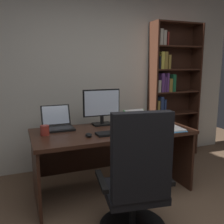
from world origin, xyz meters
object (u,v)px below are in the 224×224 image
pen (132,125)px  coffee_mug (45,130)px  computer_mouse (89,135)px  bookshelf (169,94)px  laptop (58,124)px  office_chair (137,186)px  notepad (130,126)px  monitor (102,107)px  keyboard (116,133)px  open_binder (162,129)px  desk (110,144)px  reading_stand_with_book (137,115)px

pen → coffee_mug: size_ratio=1.35×
coffee_mug → pen: bearing=0.4°
computer_mouse → bookshelf: bearing=30.2°
laptop → office_chair: bearing=-68.0°
bookshelf → notepad: (-1.02, -0.70, -0.26)m
monitor → notepad: 0.42m
keyboard → bookshelf: bearing=35.5°
notepad → computer_mouse: bearing=-158.0°
open_binder → notepad: 0.39m
monitor → coffee_mug: (-0.71, -0.21, -0.17)m
desk → notepad: (0.26, -0.01, 0.20)m
reading_stand_with_book → open_binder: 0.56m
office_chair → monitor: size_ratio=2.42×
monitor → reading_stand_with_book: bearing=6.4°
computer_mouse → notepad: 0.64m
open_binder → notepad: (-0.26, 0.29, -0.01)m
office_chair → coffee_mug: office_chair is taller
monitor → reading_stand_with_book: size_ratio=1.55×
open_binder → pen: size_ratio=3.55×
office_chair → reading_stand_with_book: bearing=71.7°
keyboard → coffee_mug: coffee_mug is taller
laptop → desk: bearing=-19.8°
reading_stand_with_book → pen: (-0.21, -0.26, -0.05)m
bookshelf → coffee_mug: 2.15m
open_binder → notepad: open_binder is taller
reading_stand_with_book → keyboard: bearing=-135.9°
desk → notepad: notepad is taller
monitor → notepad: bearing=-35.2°
laptop → notepad: laptop is taller
desk → pen: pen is taller
monitor → keyboard: (-0.00, -0.45, -0.21)m
laptop → pen: size_ratio=2.46×
pen → laptop: bearing=165.6°
laptop → notepad: bearing=-14.7°
laptop → open_binder: size_ratio=0.69×
desk → keyboard: 0.33m
computer_mouse → pen: (0.61, 0.24, -0.01)m
pen → monitor: bearing=146.5°
office_chair → laptop: 1.26m
keyboard → coffee_mug: (-0.71, 0.23, 0.04)m
keyboard → reading_stand_with_book: size_ratio=1.40×
computer_mouse → reading_stand_with_book: size_ratio=0.35×
office_chair → reading_stand_with_book: 1.36m
monitor → computer_mouse: size_ratio=4.49×
monitor → open_binder: monitor is taller
keyboard → notepad: 0.38m
desk → coffee_mug: bearing=-178.5°
pen → notepad: bearing=180.0°
office_chair → monitor: 1.22m
laptop → computer_mouse: bearing=-62.4°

